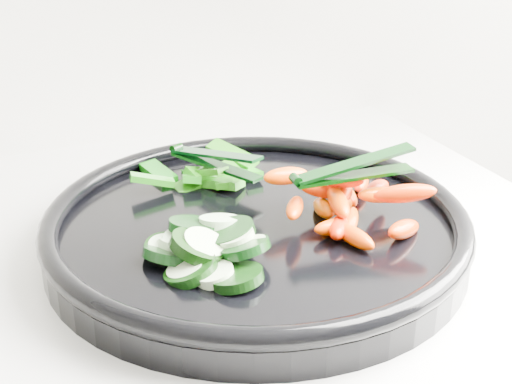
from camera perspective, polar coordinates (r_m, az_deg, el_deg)
name	(u,v)px	position (r m, az deg, el deg)	size (l,w,h in m)	color
veggie_tray	(256,227)	(0.63, 0.00, -2.86)	(0.49, 0.49, 0.04)	black
cucumber_pile	(201,248)	(0.57, -4.44, -4.45)	(0.11, 0.13, 0.04)	black
carrot_pile	(348,203)	(0.63, 7.36, -0.85)	(0.13, 0.14, 0.05)	#EE4E00
pepper_pile	(207,174)	(0.71, -3.95, 1.43)	(0.14, 0.10, 0.04)	#156A0A
tong_carrot	(351,170)	(0.62, 7.60, 1.74)	(0.11, 0.02, 0.02)	black
tong_pepper	(213,159)	(0.70, -3.47, 2.65)	(0.06, 0.11, 0.02)	black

